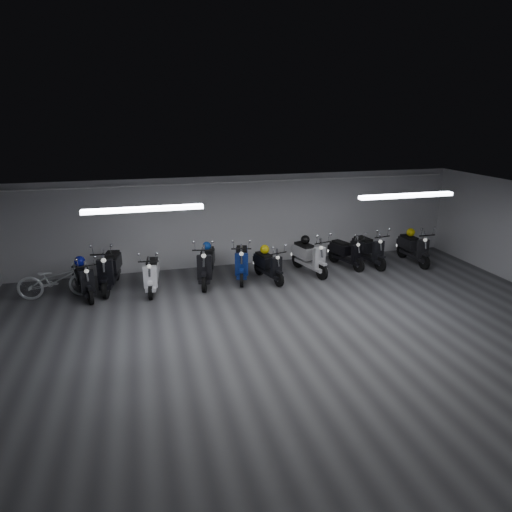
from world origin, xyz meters
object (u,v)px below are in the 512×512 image
object	(u,v)px
scooter_2	(151,269)
scooter_4	(242,257)
scooter_6	(310,251)
scooter_5	(269,261)
scooter_7	(347,248)
helmet_4	(411,232)
scooter_1	(109,263)
bicycle	(55,276)
helmet_2	(305,240)
helmet_3	(207,246)
scooter_0	(83,274)
helmet_1	(265,249)
helmet_0	(80,261)
scooter_3	(206,259)
scooter_8	(369,245)
scooter_9	(414,243)

from	to	relation	value
scooter_2	scooter_4	xyz separation A→B (m)	(2.53, 0.28, 0.04)
scooter_6	scooter_5	bearing A→B (deg)	176.94
scooter_2	scooter_7	distance (m)	5.93
helmet_4	scooter_1	bearing A→B (deg)	-179.61
scooter_1	bicycle	world-z (taller)	scooter_1
helmet_2	helmet_3	xyz separation A→B (m)	(-2.96, -0.02, 0.04)
scooter_0	helmet_1	size ratio (longest dim) A/B	6.31
helmet_1	helmet_4	world-z (taller)	helmet_4
bicycle	helmet_3	size ratio (longest dim) A/B	7.63
scooter_0	scooter_6	bearing A→B (deg)	-16.25
scooter_1	helmet_2	world-z (taller)	scooter_1
scooter_2	scooter_5	distance (m)	3.25
scooter_1	scooter_6	size ratio (longest dim) A/B	1.07
helmet_0	helmet_4	bearing A→B (deg)	1.50
scooter_2	scooter_6	distance (m)	4.60
scooter_6	helmet_4	world-z (taller)	scooter_6
scooter_0	scooter_1	size ratio (longest dim) A/B	0.86
scooter_3	helmet_1	xyz separation A→B (m)	(1.69, -0.02, 0.15)
scooter_5	scooter_8	bearing A→B (deg)	-7.44
scooter_0	bicycle	size ratio (longest dim) A/B	0.91
scooter_3	bicycle	world-z (taller)	scooter_3
scooter_4	scooter_6	size ratio (longest dim) A/B	0.99
scooter_3	helmet_3	bearing A→B (deg)	90.00
scooter_0	helmet_2	bearing A→B (deg)	-13.97
scooter_2	helmet_4	distance (m)	8.16
scooter_2	scooter_0	bearing A→B (deg)	-174.82
scooter_6	helmet_3	bearing A→B (deg)	161.36
scooter_0	helmet_3	distance (m)	3.34
scooter_1	scooter_4	distance (m)	3.62
helmet_0	scooter_4	bearing A→B (deg)	0.13
helmet_1	scooter_4	bearing A→B (deg)	172.45
scooter_2	scooter_8	size ratio (longest dim) A/B	0.96
scooter_7	scooter_9	xyz separation A→B (m)	(2.23, -0.20, 0.05)
scooter_8	scooter_9	size ratio (longest dim) A/B	1.00
scooter_1	helmet_1	size ratio (longest dim) A/B	7.37
scooter_1	scooter_8	bearing A→B (deg)	8.98
scooter_7	scooter_6	bearing A→B (deg)	172.64
helmet_1	helmet_4	distance (m)	4.96
scooter_3	scooter_8	size ratio (longest dim) A/B	1.09
scooter_2	scooter_4	distance (m)	2.54
scooter_4	scooter_5	xyz separation A→B (m)	(0.72, -0.30, -0.08)
scooter_5	scooter_9	xyz separation A→B (m)	(4.89, 0.30, 0.07)
scooter_3	helmet_1	distance (m)	1.69
scooter_3	helmet_4	bearing A→B (deg)	17.05
helmet_0	scooter_8	bearing A→B (deg)	1.33
scooter_5	helmet_0	size ratio (longest dim) A/B	5.79
scooter_0	helmet_3	size ratio (longest dim) A/B	6.93
bicycle	helmet_3	xyz separation A→B (m)	(3.99, 0.28, 0.42)
helmet_3	scooter_1	bearing A→B (deg)	-179.87
bicycle	scooter_4	bearing A→B (deg)	-87.67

